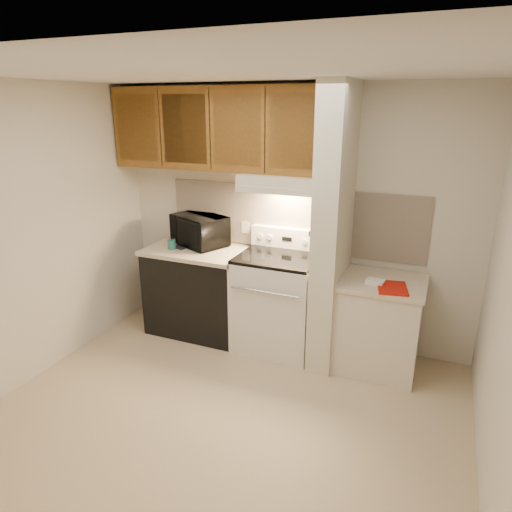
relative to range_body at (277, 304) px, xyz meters
The scene contains 50 objects.
floor 1.24m from the range_body, 90.00° to the right, with size 3.60×3.60×0.00m, color tan.
ceiling 2.34m from the range_body, 90.00° to the right, with size 3.60×3.60×0.00m, color white.
wall_back 0.86m from the range_body, 90.00° to the left, with size 3.60×0.02×2.50m, color beige.
wall_left 2.28m from the range_body, 147.31° to the right, with size 0.02×3.00×2.50m, color beige.
wall_right 2.28m from the range_body, 32.69° to the right, with size 0.02×3.00×2.50m, color beige.
backsplash 0.84m from the range_body, 90.00° to the left, with size 2.60×0.02×0.63m, color #FFE5CB.
range_body is the anchor object (origin of this frame).
oven_window 0.32m from the range_body, 90.00° to the right, with size 0.50×0.01×0.30m, color black.
oven_handle 0.44m from the range_body, 90.00° to the right, with size 0.02×0.02×0.65m, color silver.
cooktop 0.48m from the range_body, ahead, with size 0.74×0.64×0.03m, color black.
range_backguard 0.66m from the range_body, 90.00° to the left, with size 0.76×0.08×0.20m, color silver.
range_display 0.64m from the range_body, 90.00° to the left, with size 0.10×0.01×0.04m, color black.
range_knob_left_outer 0.70m from the range_body, 139.40° to the left, with size 0.05×0.05×0.02m, color silver.
range_knob_left_inner 0.66m from the range_body, 126.87° to the left, with size 0.05×0.05×0.02m, color silver.
range_knob_right_inner 0.66m from the range_body, 53.13° to the left, with size 0.05×0.05×0.02m, color silver.
range_knob_right_outer 0.70m from the range_body, 40.60° to the left, with size 0.05×0.05×0.02m, color silver.
dishwasher_front 0.88m from the range_body, behind, with size 1.00×0.63×0.87m, color black.
left_countertop 0.98m from the range_body, behind, with size 1.04×0.67×0.04m, color beige.
spoon_rest 1.18m from the range_body, behind, with size 0.20×0.06×0.01m, color black.
teal_jar 1.23m from the range_body, behind, with size 0.08×0.08×0.09m, color #266E60.
outlet 0.86m from the range_body, 146.31° to the left, with size 0.08×0.01×0.12m, color beige.
microwave 1.12m from the range_body, behind, with size 0.56×0.38×0.31m, color black.
partition_pillar 0.94m from the range_body, ahead, with size 0.22×0.70×2.50m, color beige.
pillar_trim 0.93m from the range_body, ahead, with size 0.01×0.70×0.04m, color brown.
knife_strip 0.95m from the range_body, ahead, with size 0.02×0.42×0.04m, color black.
knife_blade_a 0.88m from the range_body, 31.33° to the right, with size 0.01×0.04×0.16m, color silver.
knife_handle_a 1.01m from the range_body, 31.37° to the right, with size 0.02×0.02×0.10m, color black.
knife_blade_b 0.85m from the range_body, 19.78° to the right, with size 0.01×0.04×0.18m, color silver.
knife_handle_b 0.99m from the range_body, 19.69° to the right, with size 0.02×0.02×0.10m, color black.
knife_blade_c 0.83m from the range_body, ahead, with size 0.01×0.04×0.20m, color silver.
knife_handle_c 0.99m from the range_body, ahead, with size 0.02×0.02×0.10m, color black.
knife_blade_d 0.85m from the range_body, ahead, with size 0.01×0.04×0.16m, color silver.
knife_handle_d 0.98m from the range_body, ahead, with size 0.02×0.02×0.10m, color black.
knife_blade_e 0.85m from the range_body, 16.85° to the left, with size 0.01×0.04×0.18m, color silver.
knife_handle_e 0.99m from the range_body, 17.37° to the left, with size 0.02×0.02×0.10m, color black.
oven_mitt 0.83m from the range_body, 23.58° to the left, with size 0.03×0.10×0.24m, color slate.
right_cab_base 0.97m from the range_body, ahead, with size 0.70×0.60×0.81m, color beige.
right_countertop 1.04m from the range_body, ahead, with size 0.74×0.64×0.04m, color beige.
red_folder 1.15m from the range_body, ahead, with size 0.24×0.32×0.01m, color #AD1408.
white_box 1.01m from the range_body, ahead, with size 0.15×0.10×0.04m, color white.
range_hood 1.17m from the range_body, 90.00° to the left, with size 0.78×0.44×0.15m, color beige.
hood_lip 1.12m from the range_body, 90.00° to the right, with size 0.78×0.04×0.06m, color beige.
upper_cabinets 1.77m from the range_body, 166.16° to the left, with size 2.18×0.33×0.77m, color brown.
cab_door_a 2.22m from the range_body, behind, with size 0.46×0.01×0.63m, color brown.
cab_gap_a 2.04m from the range_body, behind, with size 0.01×0.01×0.73m, color black.
cab_door_b 1.89m from the range_body, behind, with size 0.46×0.01×0.63m, color brown.
cab_gap_b 1.77m from the range_body, behind, with size 0.01×0.01×0.73m, color black.
cab_door_c 1.68m from the range_body, behind, with size 0.46×0.01×0.63m, color brown.
cab_gap_c 1.63m from the range_body, behind, with size 0.01×0.01×0.73m, color black.
cab_door_d 1.63m from the range_body, ahead, with size 0.46×0.01×0.63m, color brown.
Camera 1 is at (1.38, -2.68, 2.31)m, focal length 32.00 mm.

